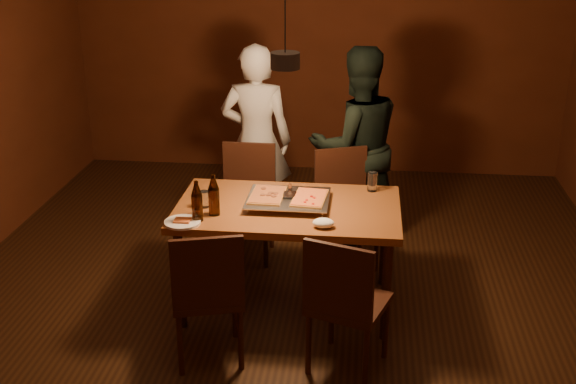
# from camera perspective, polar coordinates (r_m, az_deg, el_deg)

# --- Properties ---
(room_shell) EXTENTS (6.00, 6.00, 6.00)m
(room_shell) POSITION_cam_1_polar(r_m,az_deg,el_deg) (4.53, -0.22, 5.99)
(room_shell) COLOR #351E0E
(room_shell) RESTS_ON ground
(dining_table) EXTENTS (1.50, 0.90, 0.75)m
(dining_table) POSITION_cam_1_polar(r_m,az_deg,el_deg) (4.87, 0.00, -1.90)
(dining_table) COLOR brown
(dining_table) RESTS_ON floor
(chair_far_left) EXTENTS (0.42, 0.42, 0.49)m
(chair_far_left) POSITION_cam_1_polar(r_m,az_deg,el_deg) (5.71, -3.23, 0.15)
(chair_far_left) COLOR #38190F
(chair_far_left) RESTS_ON floor
(chair_far_right) EXTENTS (0.54, 0.54, 0.49)m
(chair_far_right) POSITION_cam_1_polar(r_m,az_deg,el_deg) (5.60, 4.46, -0.33)
(chair_far_right) COLOR #38190F
(chair_far_right) RESTS_ON floor
(chair_near_left) EXTENTS (0.52, 0.52, 0.49)m
(chair_near_left) POSITION_cam_1_polar(r_m,az_deg,el_deg) (4.32, -6.39, -7.35)
(chair_near_left) COLOR #38190F
(chair_near_left) RESTS_ON floor
(chair_near_right) EXTENTS (0.54, 0.54, 0.49)m
(chair_near_right) POSITION_cam_1_polar(r_m,az_deg,el_deg) (4.21, 4.46, -8.06)
(chair_near_right) COLOR #38190F
(chair_near_right) RESTS_ON floor
(pizza_tray) EXTENTS (0.56, 0.46, 0.05)m
(pizza_tray) POSITION_cam_1_polar(r_m,az_deg,el_deg) (4.86, 0.01, -0.71)
(pizza_tray) COLOR silver
(pizza_tray) RESTS_ON dining_table
(pizza_meat) EXTENTS (0.23, 0.36, 0.02)m
(pizza_meat) POSITION_cam_1_polar(r_m,az_deg,el_deg) (4.88, -1.64, -0.22)
(pizza_meat) COLOR maroon
(pizza_meat) RESTS_ON pizza_tray
(pizza_cheese) EXTENTS (0.24, 0.36, 0.02)m
(pizza_cheese) POSITION_cam_1_polar(r_m,az_deg,el_deg) (4.83, 1.72, -0.44)
(pizza_cheese) COLOR gold
(pizza_cheese) RESTS_ON pizza_tray
(spatula) EXTENTS (0.11, 0.25, 0.04)m
(spatula) POSITION_cam_1_polar(r_m,az_deg,el_deg) (4.87, 0.15, -0.17)
(spatula) COLOR silver
(spatula) RESTS_ON pizza_tray
(beer_bottle_a) EXTENTS (0.07, 0.07, 0.27)m
(beer_bottle_a) POSITION_cam_1_polar(r_m,az_deg,el_deg) (4.60, -7.21, -0.72)
(beer_bottle_a) COLOR black
(beer_bottle_a) RESTS_ON dining_table
(beer_bottle_b) EXTENTS (0.07, 0.07, 0.28)m
(beer_bottle_b) POSITION_cam_1_polar(r_m,az_deg,el_deg) (4.68, -5.89, -0.23)
(beer_bottle_b) COLOR black
(beer_bottle_b) RESTS_ON dining_table
(water_glass_left) EXTENTS (0.07, 0.07, 0.11)m
(water_glass_left) POSITION_cam_1_polar(r_m,az_deg,el_deg) (4.84, -6.67, -0.57)
(water_glass_left) COLOR silver
(water_glass_left) RESTS_ON dining_table
(water_glass_right) EXTENTS (0.07, 0.07, 0.14)m
(water_glass_right) POSITION_cam_1_polar(r_m,az_deg,el_deg) (5.11, 6.68, 0.82)
(water_glass_right) COLOR silver
(water_glass_right) RESTS_ON dining_table
(plate_slice) EXTENTS (0.23, 0.23, 0.03)m
(plate_slice) POSITION_cam_1_polar(r_m,az_deg,el_deg) (4.62, -8.34, -2.36)
(plate_slice) COLOR white
(plate_slice) RESTS_ON dining_table
(napkin) EXTENTS (0.14, 0.11, 0.06)m
(napkin) POSITION_cam_1_polar(r_m,az_deg,el_deg) (4.52, 2.81, -2.46)
(napkin) COLOR white
(napkin) RESTS_ON dining_table
(diner_white) EXTENTS (0.59, 0.39, 1.62)m
(diner_white) POSITION_cam_1_polar(r_m,az_deg,el_deg) (6.03, -2.51, 4.07)
(diner_white) COLOR silver
(diner_white) RESTS_ON floor
(diner_dark) EXTENTS (0.95, 0.84, 1.63)m
(diner_dark) POSITION_cam_1_polar(r_m,az_deg,el_deg) (5.90, 5.44, 3.66)
(diner_dark) COLOR black
(diner_dark) RESTS_ON floor
(pendant_lamp) EXTENTS (0.18, 0.18, 1.10)m
(pendant_lamp) POSITION_cam_1_polar(r_m,az_deg,el_deg) (4.45, -0.23, 10.47)
(pendant_lamp) COLOR black
(pendant_lamp) RESTS_ON ceiling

